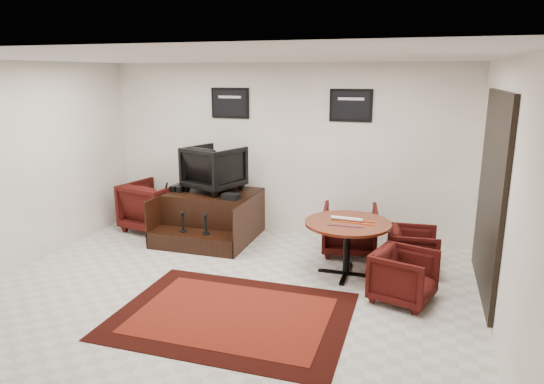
{
  "coord_description": "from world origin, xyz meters",
  "views": [
    {
      "loc": [
        2.19,
        -5.09,
        2.63
      ],
      "look_at": [
        0.32,
        0.9,
        1.09
      ],
      "focal_mm": 32.0,
      "sensor_mm": 36.0,
      "label": 1
    }
  ],
  "objects_px": {
    "shine_podium": "(212,216)",
    "table_chair_corner": "(404,274)",
    "armchair_side": "(154,204)",
    "table_chair_back": "(350,227)",
    "shine_chair": "(214,166)",
    "meeting_table": "(348,228)",
    "table_chair_window": "(413,248)"
  },
  "relations": [
    {
      "from": "table_chair_back",
      "to": "table_chair_window",
      "type": "xyz_separation_m",
      "value": [
        0.92,
        -0.47,
        -0.07
      ]
    },
    {
      "from": "shine_podium",
      "to": "shine_chair",
      "type": "relative_size",
      "value": 1.8
    },
    {
      "from": "meeting_table",
      "to": "table_chair_window",
      "type": "height_order",
      "value": "meeting_table"
    },
    {
      "from": "table_chair_back",
      "to": "table_chair_window",
      "type": "height_order",
      "value": "table_chair_back"
    },
    {
      "from": "meeting_table",
      "to": "table_chair_back",
      "type": "height_order",
      "value": "table_chair_back"
    },
    {
      "from": "shine_chair",
      "to": "table_chair_back",
      "type": "distance_m",
      "value": 2.41
    },
    {
      "from": "shine_podium",
      "to": "armchair_side",
      "type": "height_order",
      "value": "armchair_side"
    },
    {
      "from": "shine_podium",
      "to": "shine_chair",
      "type": "height_order",
      "value": "shine_chair"
    },
    {
      "from": "meeting_table",
      "to": "table_chair_corner",
      "type": "relative_size",
      "value": 1.66
    },
    {
      "from": "table_chair_back",
      "to": "shine_podium",
      "type": "bearing_deg",
      "value": -9.69
    },
    {
      "from": "armchair_side",
      "to": "table_chair_back",
      "type": "distance_m",
      "value": 3.38
    },
    {
      "from": "shine_chair",
      "to": "table_chair_window",
      "type": "bearing_deg",
      "value": -171.99
    },
    {
      "from": "shine_podium",
      "to": "meeting_table",
      "type": "xyz_separation_m",
      "value": [
        2.36,
        -0.9,
        0.3
      ]
    },
    {
      "from": "meeting_table",
      "to": "table_chair_window",
      "type": "relative_size",
      "value": 1.68
    },
    {
      "from": "armchair_side",
      "to": "table_chair_corner",
      "type": "height_order",
      "value": "armchair_side"
    },
    {
      "from": "armchair_side",
      "to": "table_chair_corner",
      "type": "xyz_separation_m",
      "value": [
        4.23,
        -1.53,
        -0.12
      ]
    },
    {
      "from": "armchair_side",
      "to": "table_chair_back",
      "type": "relative_size",
      "value": 1.14
    },
    {
      "from": "meeting_table",
      "to": "table_chair_back",
      "type": "bearing_deg",
      "value": 95.86
    },
    {
      "from": "shine_chair",
      "to": "table_chair_back",
      "type": "xyz_separation_m",
      "value": [
        2.27,
        -0.22,
        -0.76
      ]
    },
    {
      "from": "shine_podium",
      "to": "table_chair_corner",
      "type": "height_order",
      "value": "shine_podium"
    },
    {
      "from": "shine_chair",
      "to": "armchair_side",
      "type": "xyz_separation_m",
      "value": [
        -1.11,
        -0.09,
        -0.7
      ]
    },
    {
      "from": "table_chair_window",
      "to": "shine_chair",
      "type": "bearing_deg",
      "value": 73.72
    },
    {
      "from": "meeting_table",
      "to": "table_chair_window",
      "type": "distance_m",
      "value": 0.97
    },
    {
      "from": "shine_chair",
      "to": "table_chair_corner",
      "type": "height_order",
      "value": "shine_chair"
    },
    {
      "from": "table_chair_window",
      "to": "table_chair_corner",
      "type": "bearing_deg",
      "value": 171.3
    },
    {
      "from": "shine_podium",
      "to": "table_chair_corner",
      "type": "xyz_separation_m",
      "value": [
        3.12,
        -1.48,
        -0.0
      ]
    },
    {
      "from": "armchair_side",
      "to": "table_chair_window",
      "type": "xyz_separation_m",
      "value": [
        4.3,
        -0.59,
        -0.12
      ]
    },
    {
      "from": "table_chair_window",
      "to": "table_chair_corner",
      "type": "xyz_separation_m",
      "value": [
        -0.07,
        -0.94,
        0.0
      ]
    },
    {
      "from": "meeting_table",
      "to": "shine_podium",
      "type": "bearing_deg",
      "value": 159.03
    },
    {
      "from": "table_chair_window",
      "to": "shine_podium",
      "type": "bearing_deg",
      "value": 76.28
    },
    {
      "from": "meeting_table",
      "to": "table_chair_corner",
      "type": "height_order",
      "value": "meeting_table"
    },
    {
      "from": "table_chair_back",
      "to": "table_chair_corner",
      "type": "distance_m",
      "value": 1.64
    }
  ]
}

